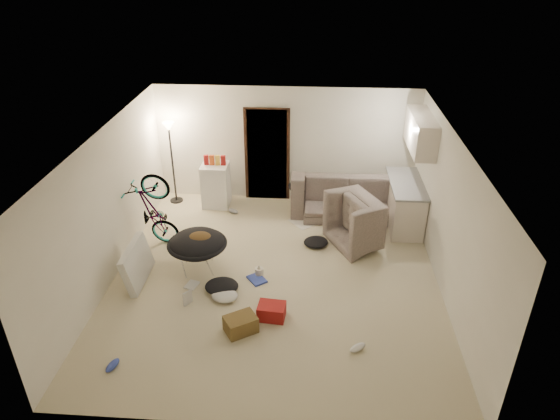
# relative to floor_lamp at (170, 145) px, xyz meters

# --- Properties ---
(floor) EXTENTS (5.50, 6.00, 0.02)m
(floor) POSITION_rel_floor_lamp_xyz_m (2.40, -2.65, -1.32)
(floor) COLOR beige
(floor) RESTS_ON ground
(ceiling) EXTENTS (5.50, 6.00, 0.02)m
(ceiling) POSITION_rel_floor_lamp_xyz_m (2.40, -2.65, 1.20)
(ceiling) COLOR white
(ceiling) RESTS_ON wall_back
(wall_back) EXTENTS (5.50, 0.02, 2.50)m
(wall_back) POSITION_rel_floor_lamp_xyz_m (2.40, 0.36, -0.06)
(wall_back) COLOR white
(wall_back) RESTS_ON floor
(wall_front) EXTENTS (5.50, 0.02, 2.50)m
(wall_front) POSITION_rel_floor_lamp_xyz_m (2.40, -5.66, -0.06)
(wall_front) COLOR white
(wall_front) RESTS_ON floor
(wall_left) EXTENTS (0.02, 6.00, 2.50)m
(wall_left) POSITION_rel_floor_lamp_xyz_m (-0.36, -2.65, -0.06)
(wall_left) COLOR white
(wall_left) RESTS_ON floor
(wall_right) EXTENTS (0.02, 6.00, 2.50)m
(wall_right) POSITION_rel_floor_lamp_xyz_m (5.16, -2.65, -0.06)
(wall_right) COLOR white
(wall_right) RESTS_ON floor
(doorway) EXTENTS (0.85, 0.10, 2.04)m
(doorway) POSITION_rel_floor_lamp_xyz_m (2.00, 0.32, -0.29)
(doorway) COLOR black
(doorway) RESTS_ON floor
(door_trim) EXTENTS (0.97, 0.04, 2.10)m
(door_trim) POSITION_rel_floor_lamp_xyz_m (2.00, 0.29, -0.29)
(door_trim) COLOR #321C11
(door_trim) RESTS_ON floor
(floor_lamp) EXTENTS (0.28, 0.28, 1.81)m
(floor_lamp) POSITION_rel_floor_lamp_xyz_m (0.00, 0.00, 0.00)
(floor_lamp) COLOR black
(floor_lamp) RESTS_ON floor
(kitchen_counter) EXTENTS (0.60, 1.50, 0.88)m
(kitchen_counter) POSITION_rel_floor_lamp_xyz_m (4.83, -0.65, -0.87)
(kitchen_counter) COLOR silver
(kitchen_counter) RESTS_ON floor
(counter_top) EXTENTS (0.64, 1.54, 0.04)m
(counter_top) POSITION_rel_floor_lamp_xyz_m (4.83, -0.65, -0.41)
(counter_top) COLOR gray
(counter_top) RESTS_ON kitchen_counter
(kitchen_uppers) EXTENTS (0.38, 1.40, 0.65)m
(kitchen_uppers) POSITION_rel_floor_lamp_xyz_m (4.96, -0.65, 0.64)
(kitchen_uppers) COLOR silver
(kitchen_uppers) RESTS_ON wall_right
(sofa) EXTENTS (2.33, 0.93, 0.68)m
(sofa) POSITION_rel_floor_lamp_xyz_m (3.72, -0.20, -0.97)
(sofa) COLOR #323831
(sofa) RESTS_ON floor
(armchair) EXTENTS (1.38, 1.44, 0.73)m
(armchair) POSITION_rel_floor_lamp_xyz_m (4.10, -1.36, -0.94)
(armchair) COLOR #323831
(armchair) RESTS_ON floor
(bicycle) EXTENTS (1.63, 0.83, 0.91)m
(bicycle) POSITION_rel_floor_lamp_xyz_m (0.10, -1.80, -0.89)
(bicycle) COLOR black
(bicycle) RESTS_ON floor
(book_asset) EXTENTS (0.31, 0.30, 0.02)m
(book_asset) POSITION_rel_floor_lamp_xyz_m (1.02, -3.55, -1.30)
(book_asset) COLOR maroon
(book_asset) RESTS_ON floor
(mini_fridge) EXTENTS (0.56, 0.56, 0.94)m
(mini_fridge) POSITION_rel_floor_lamp_xyz_m (0.93, -0.10, -0.84)
(mini_fridge) COLOR white
(mini_fridge) RESTS_ON floor
(snack_box_0) EXTENTS (0.12, 0.10, 0.30)m
(snack_box_0) POSITION_rel_floor_lamp_xyz_m (0.76, -0.10, -0.31)
(snack_box_0) COLOR maroon
(snack_box_0) RESTS_ON mini_fridge
(snack_box_1) EXTENTS (0.10, 0.07, 0.30)m
(snack_box_1) POSITION_rel_floor_lamp_xyz_m (0.88, -0.10, -0.31)
(snack_box_1) COLOR #CF4C19
(snack_box_1) RESTS_ON mini_fridge
(snack_box_2) EXTENTS (0.11, 0.09, 0.30)m
(snack_box_2) POSITION_rel_floor_lamp_xyz_m (1.00, -0.10, -0.31)
(snack_box_2) COLOR gold
(snack_box_2) RESTS_ON mini_fridge
(snack_box_3) EXTENTS (0.10, 0.08, 0.30)m
(snack_box_3) POSITION_rel_floor_lamp_xyz_m (1.12, -0.10, -0.31)
(snack_box_3) COLOR maroon
(snack_box_3) RESTS_ON mini_fridge
(saucer_chair) EXTENTS (1.02, 1.02, 0.73)m
(saucer_chair) POSITION_rel_floor_lamp_xyz_m (1.05, -2.53, -0.88)
(saucer_chair) COLOR silver
(saucer_chair) RESTS_ON floor
(hoodie) EXTENTS (0.55, 0.49, 0.22)m
(hoodie) POSITION_rel_floor_lamp_xyz_m (1.10, -2.56, -0.67)
(hoodie) COLOR #493219
(hoodie) RESTS_ON saucer_chair
(sofa_drape) EXTENTS (0.61, 0.52, 0.28)m
(sofa_drape) POSITION_rel_floor_lamp_xyz_m (2.77, -0.20, -0.77)
(sofa_drape) COLOR black
(sofa_drape) RESTS_ON sofa
(tv_box) EXTENTS (0.26, 1.01, 0.68)m
(tv_box) POSITION_rel_floor_lamp_xyz_m (0.10, -2.91, -0.97)
(tv_box) COLOR silver
(tv_box) RESTS_ON floor
(drink_case_a) EXTENTS (0.55, 0.51, 0.26)m
(drink_case_a) POSITION_rel_floor_lamp_xyz_m (2.00, -4.04, -1.18)
(drink_case_a) COLOR brown
(drink_case_a) RESTS_ON floor
(drink_case_b) EXTENTS (0.44, 0.34, 0.24)m
(drink_case_b) POSITION_rel_floor_lamp_xyz_m (2.43, -3.71, -1.19)
(drink_case_b) COLOR maroon
(drink_case_b) RESTS_ON floor
(juicer) EXTENTS (0.15, 0.15, 0.21)m
(juicer) POSITION_rel_floor_lamp_xyz_m (2.12, -2.64, -1.22)
(juicer) COLOR beige
(juicer) RESTS_ON floor
(newspaper) EXTENTS (0.62, 0.64, 0.01)m
(newspaper) POSITION_rel_floor_lamp_xyz_m (2.81, -0.76, -1.30)
(newspaper) COLOR silver
(newspaper) RESTS_ON floor
(book_blue) EXTENTS (0.38, 0.40, 0.03)m
(book_blue) POSITION_rel_floor_lamp_xyz_m (2.10, -2.78, -1.29)
(book_blue) COLOR #3145B3
(book_blue) RESTS_ON floor
(book_white) EXTENTS (0.25, 0.29, 0.02)m
(book_white) POSITION_rel_floor_lamp_xyz_m (1.02, -3.00, -1.30)
(book_white) COLOR silver
(book_white) RESTS_ON floor
(shoe_1) EXTENTS (0.28, 0.23, 0.10)m
(shoe_1) POSITION_rel_floor_lamp_xyz_m (1.34, -0.47, -1.26)
(shoe_1) COLOR slate
(shoe_1) RESTS_ON floor
(shoe_2) EXTENTS (0.18, 0.28, 0.10)m
(shoe_2) POSITION_rel_floor_lamp_xyz_m (0.37, -4.88, -1.26)
(shoe_2) COLOR #3145B3
(shoe_2) RESTS_ON floor
(shoe_4) EXTENTS (0.28, 0.25, 0.10)m
(shoe_4) POSITION_rel_floor_lamp_xyz_m (3.69, -4.31, -1.26)
(shoe_4) COLOR white
(shoe_4) RESTS_ON floor
(clothes_lump_a) EXTENTS (0.59, 0.52, 0.18)m
(clothes_lump_a) POSITION_rel_floor_lamp_xyz_m (1.55, -3.10, -1.22)
(clothes_lump_a) COLOR black
(clothes_lump_a) RESTS_ON floor
(clothes_lump_b) EXTENTS (0.55, 0.51, 0.14)m
(clothes_lump_b) POSITION_rel_floor_lamp_xyz_m (3.09, -1.61, -1.24)
(clothes_lump_b) COLOR black
(clothes_lump_b) RESTS_ON floor
(clothes_lump_c) EXTENTS (0.51, 0.46, 0.13)m
(clothes_lump_c) POSITION_rel_floor_lamp_xyz_m (1.63, -3.31, -1.24)
(clothes_lump_c) COLOR silver
(clothes_lump_c) RESTS_ON floor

